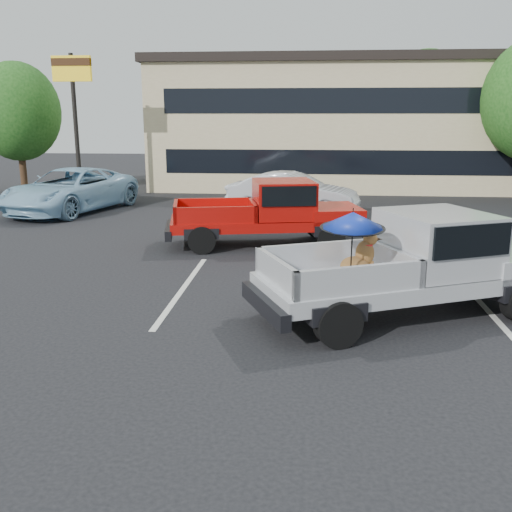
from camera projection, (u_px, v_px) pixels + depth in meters
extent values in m
plane|color=black|center=(329.00, 327.00, 9.87)|extent=(90.00, 90.00, 0.00)
cube|color=silver|center=(183.00, 288.00, 12.06)|extent=(0.12, 5.00, 0.01)
cube|color=silver|center=(475.00, 296.00, 11.54)|extent=(0.12, 5.00, 0.01)
cube|color=#C6B284|center=(356.00, 127.00, 29.28)|extent=(20.00, 8.00, 6.00)
cube|color=black|center=(358.00, 63.00, 28.54)|extent=(20.40, 8.40, 0.40)
cube|color=black|center=(361.00, 162.00, 25.79)|extent=(18.00, 0.08, 1.10)
cube|color=black|center=(364.00, 101.00, 25.15)|extent=(18.00, 0.08, 1.10)
cylinder|color=black|center=(76.00, 129.00, 23.55)|extent=(0.18, 0.18, 6.00)
cube|color=yellow|center=(72.00, 69.00, 22.98)|extent=(1.60, 0.18, 1.00)
cube|color=#381E0C|center=(71.00, 62.00, 22.92)|extent=(1.60, 0.22, 0.30)
cylinder|color=#332114|center=(23.00, 166.00, 27.23)|extent=(0.32, 0.32, 2.42)
ellipsoid|color=#184914|center=(17.00, 112.00, 26.62)|extent=(3.96, 3.96, 4.55)
cylinder|color=#332114|center=(422.00, 154.00, 32.21)|extent=(0.32, 0.32, 2.86)
ellipsoid|color=#184914|center=(425.00, 100.00, 31.50)|extent=(4.68, 4.68, 5.38)
cylinder|color=black|center=(338.00, 324.00, 8.93)|extent=(0.81, 0.56, 0.76)
cylinder|color=black|center=(294.00, 291.00, 10.63)|extent=(0.81, 0.56, 0.76)
cylinder|color=black|center=(455.00, 274.00, 11.74)|extent=(0.81, 0.56, 0.76)
cube|color=silver|center=(408.00, 280.00, 10.28)|extent=(5.71, 3.93, 0.28)
cube|color=silver|center=(499.00, 260.00, 10.85)|extent=(2.15, 2.36, 0.46)
cube|color=black|center=(265.00, 305.00, 9.47)|extent=(0.95, 1.87, 0.28)
cube|color=silver|center=(437.00, 241.00, 10.29)|extent=(2.25, 2.35, 1.05)
cube|color=black|center=(438.00, 230.00, 10.24)|extent=(2.15, 2.38, 0.55)
cube|color=black|center=(336.00, 284.00, 9.82)|extent=(2.85, 2.61, 0.10)
cube|color=silver|center=(315.00, 256.00, 10.55)|extent=(2.15, 1.02, 0.50)
cube|color=silver|center=(361.00, 281.00, 8.95)|extent=(2.15, 1.02, 0.50)
cube|color=silver|center=(276.00, 273.00, 9.41)|extent=(0.83, 1.72, 0.50)
cube|color=silver|center=(392.00, 262.00, 10.09)|extent=(0.83, 1.72, 0.50)
ellipsoid|color=brown|center=(355.00, 266.00, 10.13)|extent=(0.66, 0.61, 0.35)
cylinder|color=brown|center=(371.00, 268.00, 10.15)|extent=(0.08, 0.08, 0.26)
cylinder|color=brown|center=(367.00, 266.00, 10.31)|extent=(0.08, 0.08, 0.26)
ellipsoid|color=brown|center=(365.00, 253.00, 10.14)|extent=(0.42, 0.41, 0.47)
cylinder|color=red|center=(366.00, 245.00, 10.11)|extent=(0.23, 0.23, 0.04)
sphere|color=brown|center=(370.00, 239.00, 10.11)|extent=(0.25, 0.25, 0.25)
cone|color=black|center=(377.00, 239.00, 10.16)|extent=(0.21, 0.18, 0.12)
cone|color=black|center=(372.00, 232.00, 10.01)|extent=(0.09, 0.09, 0.13)
cone|color=black|center=(368.00, 231.00, 10.13)|extent=(0.09, 0.09, 0.13)
cylinder|color=brown|center=(345.00, 273.00, 10.10)|extent=(0.31, 0.05, 0.11)
cylinder|color=black|center=(351.00, 252.00, 9.70)|extent=(0.02, 0.10, 1.05)
cone|color=#132BA7|center=(353.00, 220.00, 9.57)|extent=(1.10, 1.12, 0.36)
cylinder|color=black|center=(353.00, 211.00, 9.53)|extent=(0.02, 0.02, 0.10)
cylinder|color=black|center=(352.00, 228.00, 9.60)|extent=(1.10, 1.10, 0.09)
cylinder|color=black|center=(202.00, 240.00, 15.01)|extent=(0.77, 0.41, 0.73)
cylinder|color=black|center=(201.00, 227.00, 16.73)|extent=(0.77, 0.41, 0.73)
cylinder|color=black|center=(331.00, 237.00, 15.38)|extent=(0.77, 0.41, 0.73)
cylinder|color=black|center=(317.00, 225.00, 17.10)|extent=(0.77, 0.41, 0.73)
cube|color=#A60D09|center=(265.00, 222.00, 15.99)|extent=(5.47, 2.85, 0.27)
cube|color=#A60D09|center=(332.00, 214.00, 16.15)|extent=(1.79, 2.10, 0.44)
cube|color=black|center=(357.00, 226.00, 16.31)|extent=(0.56, 1.89, 0.29)
cube|color=black|center=(169.00, 230.00, 15.75)|extent=(0.54, 1.89, 0.27)
cube|color=#A60D09|center=(284.00, 199.00, 15.89)|extent=(1.91, 2.06, 1.01)
cube|color=black|center=(284.00, 192.00, 15.84)|extent=(1.79, 2.12, 0.53)
cube|color=black|center=(215.00, 221.00, 15.83)|extent=(2.53, 2.18, 0.10)
cube|color=#A60D09|center=(213.00, 206.00, 16.57)|extent=(2.20, 0.53, 0.48)
cube|color=#A60D09|center=(216.00, 216.00, 14.95)|extent=(2.20, 0.53, 0.48)
cube|color=#A60D09|center=(176.00, 212.00, 15.65)|extent=(0.45, 1.76, 0.48)
cube|color=#A60D09|center=(253.00, 210.00, 15.87)|extent=(0.45, 1.76, 0.48)
imported|color=silver|center=(293.00, 194.00, 20.66)|extent=(4.97, 2.59, 1.56)
imported|color=#93C0DB|center=(70.00, 190.00, 21.53)|extent=(4.16, 6.37, 1.63)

